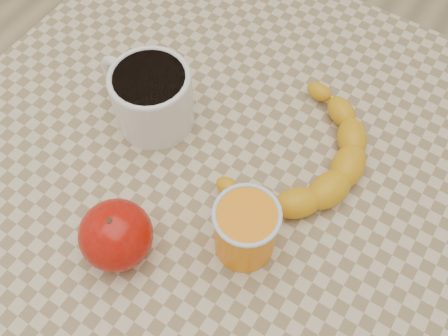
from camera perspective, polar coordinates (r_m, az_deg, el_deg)
The scene contains 6 objects.
ground at distance 1.36m, azimuth 0.00°, elevation -16.73°, with size 3.00×3.00×0.00m, color tan.
table at distance 0.73m, azimuth 0.00°, elevation -4.23°, with size 0.80×0.80×0.75m.
coffee_mug at distance 0.67m, azimuth -8.37°, elevation 8.22°, with size 0.15×0.12×0.09m.
orange_juice_glass at distance 0.57m, azimuth 2.49°, elevation -7.04°, with size 0.08×0.08×0.09m.
apple at distance 0.59m, azimuth -12.24°, elevation -7.49°, with size 0.10×0.10×0.08m.
banana at distance 0.65m, azimuth 8.61°, elevation 1.49°, with size 0.26×0.31×0.04m, color gold, non-canonical shape.
Camera 1 is at (0.17, -0.27, 1.32)m, focal length 40.00 mm.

